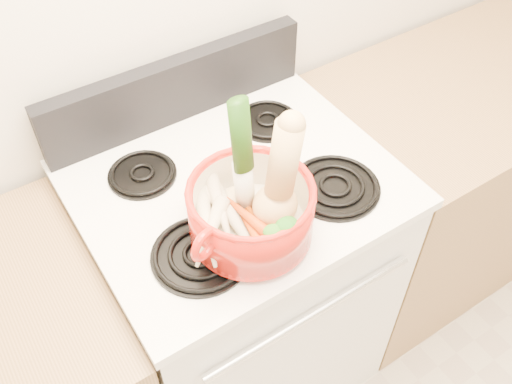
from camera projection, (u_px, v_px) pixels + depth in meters
stove_body at (240, 288)px, 1.79m from camera, size 0.76×0.65×0.92m
cooktop at (236, 184)px, 1.44m from camera, size 0.78×0.67×0.03m
control_backsplash at (176, 89)px, 1.53m from camera, size 0.76×0.05×0.18m
oven_handle at (312, 315)px, 1.36m from camera, size 0.60×0.02×0.02m
counter_right at (475, 161)px, 2.19m from camera, size 1.36×0.65×0.90m
burner_front_left at (201, 254)px, 1.26m from camera, size 0.22×0.22×0.02m
burner_front_right at (335, 186)px, 1.40m from camera, size 0.22×0.22×0.02m
burner_back_left at (142, 173)px, 1.43m from camera, size 0.17×0.17×0.02m
burner_back_right at (267, 120)px, 1.57m from camera, size 0.17×0.17×0.02m
dutch_oven at (251, 211)px, 1.24m from camera, size 0.36×0.36×0.14m
pot_handle_left at (205, 244)px, 1.12m from camera, size 0.08×0.04×0.08m
pot_handle_right at (291, 156)px, 1.30m from camera, size 0.08×0.04×0.08m
squash at (276, 178)px, 1.18m from camera, size 0.17×0.14×0.28m
leek at (244, 160)px, 1.19m from camera, size 0.06×0.08×0.32m
ginger at (236, 198)px, 1.30m from camera, size 0.08×0.06×0.04m
parsnip_0 at (234, 219)px, 1.25m from camera, size 0.06×0.24×0.07m
parsnip_1 at (207, 225)px, 1.23m from camera, size 0.11×0.21×0.06m
parsnip_2 at (221, 205)px, 1.26m from camera, size 0.06×0.20×0.06m
parsnip_3 at (210, 231)px, 1.21m from camera, size 0.16×0.14×0.05m
parsnip_4 at (220, 207)px, 1.25m from camera, size 0.09×0.20×0.06m
carrot_0 at (264, 227)px, 1.24m from camera, size 0.04×0.17×0.05m
carrot_1 at (257, 238)px, 1.22m from camera, size 0.04×0.14×0.04m
carrot_2 at (255, 224)px, 1.23m from camera, size 0.07×0.19×0.05m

